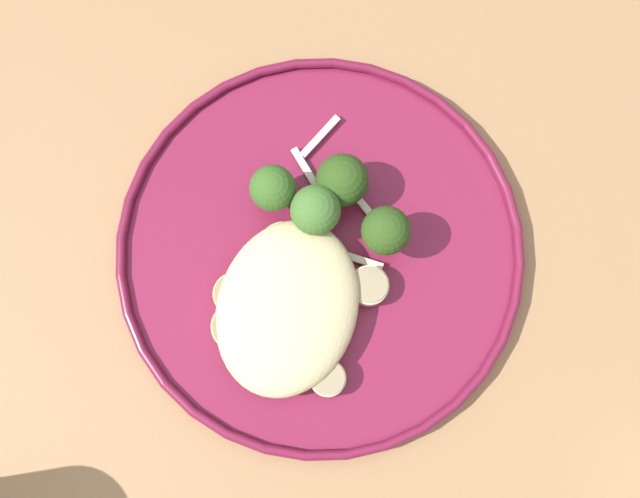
{
  "coord_description": "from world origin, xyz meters",
  "views": [
    {
      "loc": [
        0.07,
        0.02,
        1.33
      ],
      "look_at": [
        -0.03,
        -0.01,
        0.76
      ],
      "focal_mm": 46.55,
      "sensor_mm": 36.0,
      "label": 1
    }
  ],
  "objects_px": {
    "seared_scallop_front_small": "(235,295)",
    "seared_scallop_tiny_bay": "(284,248)",
    "dinner_plate": "(320,252)",
    "seared_scallop_left_edge": "(285,306)",
    "broccoli_floret_near_rim": "(316,211)",
    "seared_scallop_tilted_round": "(281,336)",
    "broccoli_floret_left_leaning": "(273,189)",
    "seared_scallop_right_edge": "(236,327)",
    "broccoli_floret_center_pile": "(386,232)",
    "seared_scallop_rear_pale": "(328,378)",
    "seared_scallop_on_noodles": "(369,286)",
    "broccoli_floret_small_sprig": "(342,181)"
  },
  "relations": [
    {
      "from": "seared_scallop_right_edge",
      "to": "broccoli_floret_center_pile",
      "type": "height_order",
      "value": "broccoli_floret_center_pile"
    },
    {
      "from": "seared_scallop_tilted_round",
      "to": "seared_scallop_right_edge",
      "type": "bearing_deg",
      "value": -85.96
    },
    {
      "from": "broccoli_floret_center_pile",
      "to": "broccoli_floret_near_rim",
      "type": "bearing_deg",
      "value": -91.52
    },
    {
      "from": "seared_scallop_tilted_round",
      "to": "seared_scallop_on_noodles",
      "type": "xyz_separation_m",
      "value": [
        -0.05,
        0.05,
        -0.0
      ]
    },
    {
      "from": "seared_scallop_tiny_bay",
      "to": "broccoli_floret_near_rim",
      "type": "bearing_deg",
      "value": 148.85
    },
    {
      "from": "broccoli_floret_near_rim",
      "to": "dinner_plate",
      "type": "bearing_deg",
      "value": 23.16
    },
    {
      "from": "seared_scallop_front_small",
      "to": "seared_scallop_tiny_bay",
      "type": "bearing_deg",
      "value": 149.49
    },
    {
      "from": "seared_scallop_tilted_round",
      "to": "seared_scallop_rear_pale",
      "type": "bearing_deg",
      "value": 63.71
    },
    {
      "from": "seared_scallop_front_small",
      "to": "seared_scallop_rear_pale",
      "type": "bearing_deg",
      "value": 63.38
    },
    {
      "from": "seared_scallop_left_edge",
      "to": "broccoli_floret_center_pile",
      "type": "bearing_deg",
      "value": 139.8
    },
    {
      "from": "seared_scallop_left_edge",
      "to": "seared_scallop_on_noodles",
      "type": "xyz_separation_m",
      "value": [
        -0.03,
        0.05,
        0.0
      ]
    },
    {
      "from": "seared_scallop_tilted_round",
      "to": "seared_scallop_on_noodles",
      "type": "relative_size",
      "value": 0.86
    },
    {
      "from": "broccoli_floret_center_pile",
      "to": "broccoli_floret_small_sprig",
      "type": "height_order",
      "value": "broccoli_floret_center_pile"
    },
    {
      "from": "seared_scallop_left_edge",
      "to": "seared_scallop_tilted_round",
      "type": "height_order",
      "value": "seared_scallop_tilted_round"
    },
    {
      "from": "seared_scallop_right_edge",
      "to": "broccoli_floret_center_pile",
      "type": "xyz_separation_m",
      "value": [
        -0.09,
        0.08,
        0.02
      ]
    },
    {
      "from": "seared_scallop_rear_pale",
      "to": "broccoli_floret_small_sprig",
      "type": "relative_size",
      "value": 0.52
    },
    {
      "from": "broccoli_floret_left_leaning",
      "to": "broccoli_floret_center_pile",
      "type": "relative_size",
      "value": 0.93
    },
    {
      "from": "seared_scallop_tilted_round",
      "to": "broccoli_floret_left_leaning",
      "type": "distance_m",
      "value": 0.1
    },
    {
      "from": "seared_scallop_on_noodles",
      "to": "seared_scallop_front_small",
      "type": "bearing_deg",
      "value": -71.06
    },
    {
      "from": "seared_scallop_on_noodles",
      "to": "broccoli_floret_near_rim",
      "type": "distance_m",
      "value": 0.07
    },
    {
      "from": "seared_scallop_on_noodles",
      "to": "broccoli_floret_center_pile",
      "type": "height_order",
      "value": "broccoli_floret_center_pile"
    },
    {
      "from": "seared_scallop_right_edge",
      "to": "seared_scallop_on_noodles",
      "type": "bearing_deg",
      "value": 122.71
    },
    {
      "from": "seared_scallop_on_noodles",
      "to": "seared_scallop_tilted_round",
      "type": "bearing_deg",
      "value": -45.03
    },
    {
      "from": "seared_scallop_tiny_bay",
      "to": "seared_scallop_right_edge",
      "type": "xyz_separation_m",
      "value": [
        0.06,
        -0.02,
        0.0
      ]
    },
    {
      "from": "seared_scallop_front_small",
      "to": "seared_scallop_right_edge",
      "type": "bearing_deg",
      "value": 18.57
    },
    {
      "from": "dinner_plate",
      "to": "seared_scallop_front_small",
      "type": "xyz_separation_m",
      "value": [
        0.05,
        -0.05,
        0.01
      ]
    },
    {
      "from": "seared_scallop_left_edge",
      "to": "broccoli_floret_near_rim",
      "type": "xyz_separation_m",
      "value": [
        -0.06,
        0.0,
        0.03
      ]
    },
    {
      "from": "seared_scallop_on_noodles",
      "to": "broccoli_floret_small_sprig",
      "type": "relative_size",
      "value": 0.57
    },
    {
      "from": "seared_scallop_front_small",
      "to": "broccoli_floret_small_sprig",
      "type": "relative_size",
      "value": 0.62
    },
    {
      "from": "dinner_plate",
      "to": "broccoli_floret_near_rim",
      "type": "distance_m",
      "value": 0.04
    },
    {
      "from": "dinner_plate",
      "to": "seared_scallop_left_edge",
      "type": "relative_size",
      "value": 8.81
    },
    {
      "from": "broccoli_floret_near_rim",
      "to": "broccoli_floret_small_sprig",
      "type": "relative_size",
      "value": 1.11
    },
    {
      "from": "seared_scallop_front_small",
      "to": "seared_scallop_tiny_bay",
      "type": "height_order",
      "value": "seared_scallop_tiny_bay"
    },
    {
      "from": "seared_scallop_on_noodles",
      "to": "seared_scallop_right_edge",
      "type": "relative_size",
      "value": 0.84
    },
    {
      "from": "seared_scallop_left_edge",
      "to": "broccoli_floret_left_leaning",
      "type": "distance_m",
      "value": 0.08
    },
    {
      "from": "seared_scallop_front_small",
      "to": "seared_scallop_left_edge",
      "type": "bearing_deg",
      "value": 92.87
    },
    {
      "from": "seared_scallop_rear_pale",
      "to": "broccoli_floret_near_rim",
      "type": "distance_m",
      "value": 0.11
    },
    {
      "from": "broccoli_floret_center_pile",
      "to": "dinner_plate",
      "type": "bearing_deg",
      "value": -65.15
    },
    {
      "from": "seared_scallop_left_edge",
      "to": "broccoli_floret_left_leaning",
      "type": "relative_size",
      "value": 0.66
    },
    {
      "from": "seared_scallop_right_edge",
      "to": "broccoli_floret_center_pile",
      "type": "bearing_deg",
      "value": 136.79
    },
    {
      "from": "broccoli_floret_left_leaning",
      "to": "broccoli_floret_small_sprig",
      "type": "relative_size",
      "value": 1.03
    },
    {
      "from": "seared_scallop_on_noodles",
      "to": "broccoli_floret_small_sprig",
      "type": "distance_m",
      "value": 0.08
    },
    {
      "from": "seared_scallop_tilted_round",
      "to": "broccoli_floret_left_leaning",
      "type": "xyz_separation_m",
      "value": [
        -0.09,
        -0.03,
        0.02
      ]
    },
    {
      "from": "dinner_plate",
      "to": "broccoli_floret_center_pile",
      "type": "bearing_deg",
      "value": 114.85
    },
    {
      "from": "seared_scallop_left_edge",
      "to": "seared_scallop_tiny_bay",
      "type": "distance_m",
      "value": 0.04
    },
    {
      "from": "dinner_plate",
      "to": "seared_scallop_rear_pale",
      "type": "height_order",
      "value": "seared_scallop_rear_pale"
    },
    {
      "from": "seared_scallop_right_edge",
      "to": "broccoli_floret_small_sprig",
      "type": "distance_m",
      "value": 0.12
    },
    {
      "from": "broccoli_floret_left_leaning",
      "to": "seared_scallop_tiny_bay",
      "type": "bearing_deg",
      "value": 25.99
    },
    {
      "from": "seared_scallop_tiny_bay",
      "to": "seared_scallop_tilted_round",
      "type": "distance_m",
      "value": 0.06
    },
    {
      "from": "broccoli_floret_near_rim",
      "to": "seared_scallop_tiny_bay",
      "type": "bearing_deg",
      "value": -31.15
    }
  ]
}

